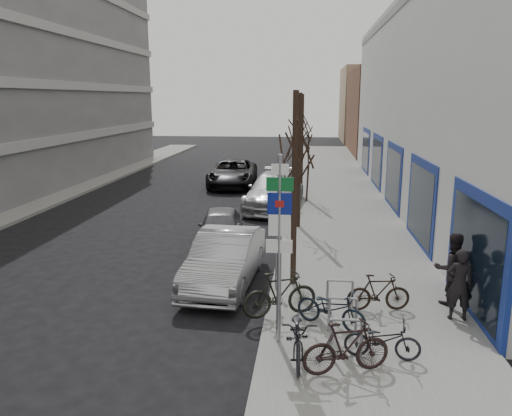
% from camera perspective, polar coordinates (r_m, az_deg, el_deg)
% --- Properties ---
extents(ground, '(120.00, 120.00, 0.00)m').
position_cam_1_polar(ground, '(11.61, -9.77, -14.85)').
color(ground, black).
rests_on(ground, ground).
extents(sidewalk_east, '(5.00, 70.00, 0.15)m').
position_cam_1_polar(sidewalk_east, '(20.63, 10.11, -2.38)').
color(sidewalk_east, slate).
rests_on(sidewalk_east, ground).
extents(brick_building_far, '(12.00, 14.00, 8.00)m').
position_cam_1_polar(brick_building_far, '(50.92, 17.69, 10.44)').
color(brick_building_far, brown).
rests_on(brick_building_far, ground).
extents(tan_building_far, '(13.00, 12.00, 9.00)m').
position_cam_1_polar(tan_building_far, '(65.76, 15.55, 11.34)').
color(tan_building_far, '#937A5B').
rests_on(tan_building_far, ground).
extents(highway_sign_pole, '(0.55, 0.10, 4.20)m').
position_cam_1_polar(highway_sign_pole, '(10.30, 2.68, -3.53)').
color(highway_sign_pole, gray).
rests_on(highway_sign_pole, ground).
extents(bike_rack, '(0.66, 2.26, 0.83)m').
position_cam_1_polar(bike_rack, '(11.51, 9.89, -11.48)').
color(bike_rack, gray).
rests_on(bike_rack, sidewalk_east).
extents(tree_near, '(1.80, 1.80, 5.50)m').
position_cam_1_polar(tree_near, '(13.46, 4.50, 7.35)').
color(tree_near, black).
rests_on(tree_near, ground).
extents(tree_mid, '(1.80, 1.80, 5.50)m').
position_cam_1_polar(tree_mid, '(19.94, 5.04, 9.00)').
color(tree_mid, black).
rests_on(tree_mid, ground).
extents(tree_far, '(1.80, 1.80, 5.50)m').
position_cam_1_polar(tree_far, '(26.43, 5.31, 9.84)').
color(tree_far, black).
rests_on(tree_far, ground).
extents(meter_front, '(0.10, 0.08, 1.27)m').
position_cam_1_polar(meter_front, '(13.65, 2.32, -6.25)').
color(meter_front, gray).
rests_on(meter_front, sidewalk_east).
extents(meter_mid, '(0.10, 0.08, 1.27)m').
position_cam_1_polar(meter_mid, '(18.93, 3.41, -0.92)').
color(meter_mid, gray).
rests_on(meter_mid, sidewalk_east).
extents(meter_back, '(0.10, 0.08, 1.27)m').
position_cam_1_polar(meter_back, '(24.31, 4.02, 2.07)').
color(meter_back, gray).
rests_on(meter_back, sidewalk_east).
extents(bike_near_left, '(0.66, 1.93, 1.16)m').
position_cam_1_polar(bike_near_left, '(10.27, 4.87, -13.97)').
color(bike_near_left, black).
rests_on(bike_near_left, sidewalk_east).
extents(bike_near_right, '(1.83, 1.04, 1.07)m').
position_cam_1_polar(bike_near_right, '(9.95, 10.29, -15.36)').
color(bike_near_right, black).
rests_on(bike_near_right, sidewalk_east).
extents(bike_mid_curb, '(1.77, 1.29, 1.06)m').
position_cam_1_polar(bike_mid_curb, '(11.69, 8.59, -10.94)').
color(bike_mid_curb, black).
rests_on(bike_mid_curb, sidewalk_east).
extents(bike_mid_inner, '(1.95, 1.25, 1.14)m').
position_cam_1_polar(bike_mid_inner, '(12.10, 2.75, -9.75)').
color(bike_mid_inner, black).
rests_on(bike_mid_inner, sidewalk_east).
extents(bike_far_curb, '(1.56, 0.60, 0.93)m').
position_cam_1_polar(bike_far_curb, '(10.62, 14.26, -14.09)').
color(bike_far_curb, black).
rests_on(bike_far_curb, sidewalk_east).
extents(bike_far_inner, '(1.63, 0.68, 0.96)m').
position_cam_1_polar(bike_far_inner, '(12.79, 13.83, -9.31)').
color(bike_far_inner, black).
rests_on(bike_far_inner, sidewalk_east).
extents(parked_car_front, '(1.94, 4.78, 1.54)m').
position_cam_1_polar(parked_car_front, '(14.43, -3.57, -5.83)').
color(parked_car_front, '#AAAAAF').
rests_on(parked_car_front, ground).
extents(parked_car_mid, '(1.97, 4.02, 1.32)m').
position_cam_1_polar(parked_car_mid, '(18.41, -4.06, -2.14)').
color(parked_car_mid, '#56555B').
rests_on(parked_car_mid, ground).
extents(parked_car_back, '(2.97, 6.11, 1.71)m').
position_cam_1_polar(parked_car_back, '(24.35, 2.14, 1.96)').
color(parked_car_back, '#B9B9BE').
rests_on(parked_car_back, ground).
extents(lane_car, '(2.96, 5.98, 1.63)m').
position_cam_1_polar(lane_car, '(30.53, -2.66, 4.02)').
color(lane_car, black).
rests_on(lane_car, ground).
extents(pedestrian_near, '(0.64, 0.43, 1.74)m').
position_cam_1_polar(pedestrian_near, '(12.75, 22.22, -8.08)').
color(pedestrian_near, black).
rests_on(pedestrian_near, sidewalk_east).
extents(pedestrian_far, '(0.73, 0.53, 1.89)m').
position_cam_1_polar(pedestrian_far, '(13.59, 21.49, -6.43)').
color(pedestrian_far, black).
rests_on(pedestrian_far, sidewalk_east).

